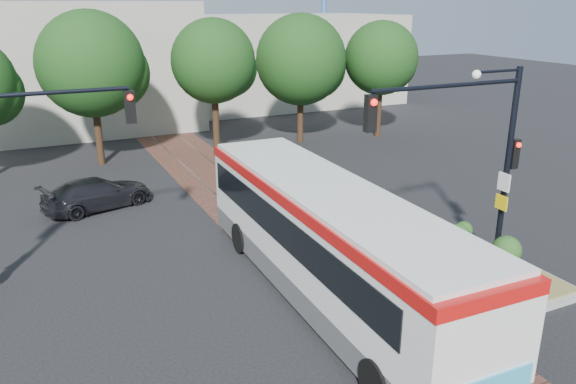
# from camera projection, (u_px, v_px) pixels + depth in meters

# --- Properties ---
(ground) EXTENTS (120.00, 120.00, 0.00)m
(ground) POSITION_uv_depth(u_px,v_px,m) (344.00, 286.00, 16.50)
(ground) COLOR black
(ground) RESTS_ON ground
(trackbed) EXTENTS (3.60, 40.00, 0.02)m
(trackbed) POSITION_uv_depth(u_px,v_px,m) (286.00, 238.00, 19.92)
(trackbed) COLOR brown
(trackbed) RESTS_ON ground
(tree_row) EXTENTS (26.40, 5.60, 7.67)m
(tree_row) POSITION_uv_depth(u_px,v_px,m) (206.00, 64.00, 29.48)
(tree_row) COLOR #382314
(tree_row) RESTS_ON ground
(warehouses) EXTENTS (40.00, 13.00, 8.00)m
(warehouses) POSITION_uv_depth(u_px,v_px,m) (130.00, 64.00, 39.64)
(warehouses) COLOR #ADA899
(warehouses) RESTS_ON ground
(city_bus) EXTENTS (2.84, 12.24, 3.26)m
(city_bus) POSITION_uv_depth(u_px,v_px,m) (328.00, 237.00, 15.40)
(city_bus) COLOR #4A4A4D
(city_bus) RESTS_ON ground
(traffic_island) EXTENTS (2.20, 5.20, 1.13)m
(traffic_island) POSITION_uv_depth(u_px,v_px,m) (491.00, 258.00, 17.60)
(traffic_island) COLOR gray
(traffic_island) RESTS_ON ground
(signal_pole_main) EXTENTS (5.49, 0.46, 6.00)m
(signal_pole_main) POSITION_uv_depth(u_px,v_px,m) (479.00, 141.00, 16.06)
(signal_pole_main) COLOR black
(signal_pole_main) RESTS_ON ground
(signal_pole_left) EXTENTS (4.99, 0.34, 6.00)m
(signal_pole_left) POSITION_uv_depth(u_px,v_px,m) (8.00, 160.00, 15.27)
(signal_pole_left) COLOR black
(signal_pole_left) RESTS_ON ground
(parked_car) EXTENTS (4.67, 2.96, 1.26)m
(parked_car) POSITION_uv_depth(u_px,v_px,m) (97.00, 193.00, 22.59)
(parked_car) COLOR black
(parked_car) RESTS_ON ground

